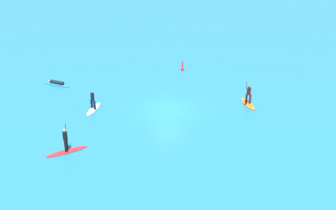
{
  "coord_description": "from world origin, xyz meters",
  "views": [
    {
      "loc": [
        -3.8,
        -31.56,
        15.91
      ],
      "look_at": [
        0.0,
        0.0,
        0.5
      ],
      "focal_mm": 43.88,
      "sensor_mm": 36.0,
      "label": 1
    }
  ],
  "objects_px": {
    "marker_buoy": "(182,69)",
    "surfer_on_orange_board": "(248,100)",
    "surfer_on_white_board": "(93,104)",
    "surfer_on_blue_board": "(57,83)",
    "surfer_on_red_board": "(66,146)"
  },
  "relations": [
    {
      "from": "marker_buoy",
      "to": "surfer_on_orange_board",
      "type": "bearing_deg",
      "value": -63.6
    },
    {
      "from": "surfer_on_orange_board",
      "to": "surfer_on_white_board",
      "type": "xyz_separation_m",
      "value": [
        -13.63,
        0.63,
        0.0
      ]
    },
    {
      "from": "surfer_on_white_board",
      "to": "surfer_on_blue_board",
      "type": "relative_size",
      "value": 0.9
    },
    {
      "from": "surfer_on_orange_board",
      "to": "surfer_on_blue_board",
      "type": "distance_m",
      "value": 18.7
    },
    {
      "from": "surfer_on_orange_board",
      "to": "surfer_on_white_board",
      "type": "bearing_deg",
      "value": -100.06
    },
    {
      "from": "surfer_on_orange_board",
      "to": "surfer_on_red_board",
      "type": "height_order",
      "value": "surfer_on_orange_board"
    },
    {
      "from": "surfer_on_red_board",
      "to": "marker_buoy",
      "type": "bearing_deg",
      "value": 32.55
    },
    {
      "from": "surfer_on_white_board",
      "to": "surfer_on_blue_board",
      "type": "distance_m",
      "value": 7.13
    },
    {
      "from": "surfer_on_orange_board",
      "to": "surfer_on_white_board",
      "type": "relative_size",
      "value": 0.98
    },
    {
      "from": "surfer_on_orange_board",
      "to": "surfer_on_red_board",
      "type": "bearing_deg",
      "value": -75.61
    },
    {
      "from": "surfer_on_blue_board",
      "to": "marker_buoy",
      "type": "xyz_separation_m",
      "value": [
        12.98,
        2.46,
        0.04
      ]
    },
    {
      "from": "surfer_on_orange_board",
      "to": "marker_buoy",
      "type": "relative_size",
      "value": 2.4
    },
    {
      "from": "surfer_on_orange_board",
      "to": "marker_buoy",
      "type": "xyz_separation_m",
      "value": [
        -4.51,
        9.08,
        -0.27
      ]
    },
    {
      "from": "surfer_on_blue_board",
      "to": "marker_buoy",
      "type": "bearing_deg",
      "value": -138.99
    },
    {
      "from": "surfer_on_blue_board",
      "to": "marker_buoy",
      "type": "relative_size",
      "value": 2.74
    }
  ]
}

